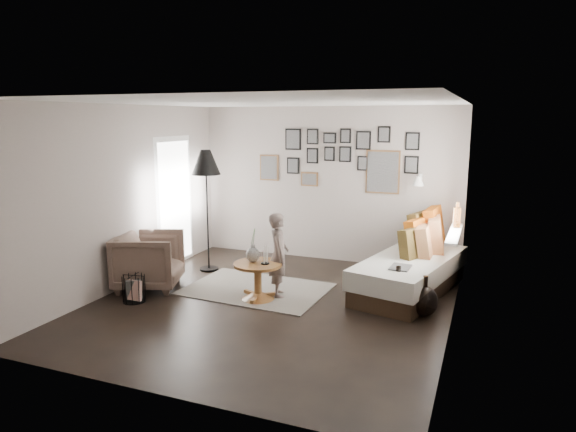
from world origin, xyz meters
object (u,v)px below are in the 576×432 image
at_px(vase, 253,252).
at_px(floor_lamp, 206,167).
at_px(demijohn_large, 397,292).
at_px(daybed, 411,266).
at_px(demijohn_small, 424,301).
at_px(armchair, 149,260).
at_px(child, 279,255).
at_px(pedestal_table, 258,283).
at_px(magazine_basket, 134,289).

xyz_separation_m(vase, floor_lamp, (-1.23, 0.93, 1.01)).
xyz_separation_m(vase, demijohn_large, (1.88, 0.32, -0.43)).
bearing_deg(daybed, floor_lamp, -162.94).
height_order(floor_lamp, demijohn_small, floor_lamp).
bearing_deg(armchair, child, -100.06).
height_order(pedestal_table, demijohn_small, demijohn_small).
bearing_deg(demijohn_small, vase, -174.77).
bearing_deg(demijohn_large, magazine_basket, -162.94).
bearing_deg(child, magazine_basket, 91.29).
relative_size(vase, armchair, 0.52).
relative_size(armchair, floor_lamp, 0.46).
relative_size(pedestal_table, daybed, 0.28).
bearing_deg(demijohn_large, floor_lamp, 168.93).
distance_m(vase, daybed, 2.27).
xyz_separation_m(magazine_basket, demijohn_large, (3.31, 1.02, 0.04)).
xyz_separation_m(pedestal_table, demijohn_small, (2.15, 0.22, -0.04)).
height_order(armchair, demijohn_small, armchair).
distance_m(armchair, floor_lamp, 1.69).
bearing_deg(pedestal_table, vase, 165.96).
bearing_deg(demijohn_small, pedestal_table, -174.05).
bearing_deg(child, floor_lamp, 38.01).
bearing_deg(demijohn_large, pedestal_table, -169.19).
bearing_deg(vase, armchair, -175.10).
bearing_deg(demijohn_large, child, -176.32).
relative_size(daybed, armchair, 2.66).
distance_m(daybed, child, 1.90).
relative_size(daybed, magazine_basket, 6.54).
height_order(vase, child, child).
relative_size(floor_lamp, child, 1.66).
relative_size(daybed, floor_lamp, 1.22).
xyz_separation_m(vase, magazine_basket, (-1.43, -0.69, -0.47)).
xyz_separation_m(daybed, magazine_basket, (-3.36, -1.84, -0.17)).
height_order(floor_lamp, child, floor_lamp).
bearing_deg(vase, demijohn_small, 5.23).
distance_m(vase, magazine_basket, 1.65).
bearing_deg(daybed, demijohn_large, -80.21).
height_order(vase, armchair, vase).
distance_m(floor_lamp, child, 1.99).
bearing_deg(magazine_basket, daybed, 28.66).
bearing_deg(floor_lamp, child, -25.17).
height_order(magazine_basket, demijohn_large, demijohn_large).
xyz_separation_m(vase, demijohn_small, (2.23, 0.20, -0.46)).
bearing_deg(demijohn_small, daybed, 107.72).
relative_size(magazine_basket, demijohn_large, 0.63).
relative_size(demijohn_small, child, 0.44).
relative_size(armchair, magazine_basket, 2.46).
relative_size(demijohn_large, child, 0.49).
distance_m(armchair, child, 1.91).
distance_m(vase, armchair, 1.61).
height_order(magazine_basket, child, child).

